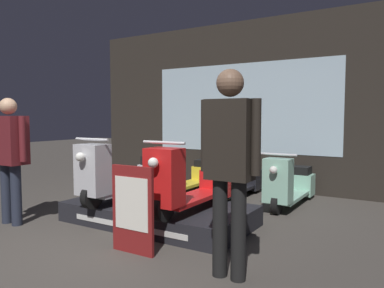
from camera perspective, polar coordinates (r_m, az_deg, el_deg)
The scene contains 11 objects.
ground_plane at distance 4.19m, azimuth -16.78°, elevation -15.27°, with size 30.00×30.00×0.00m, color #423D38.
shop_wall_back at distance 7.35m, azimuth 7.63°, elevation 5.84°, with size 6.81×0.09×3.20m.
display_platform at distance 4.97m, azimuth -5.10°, elevation -10.47°, with size 2.39×1.24×0.26m.
scooter_display_left at distance 5.17m, azimuth -10.24°, elevation -4.70°, with size 0.53×1.66×0.87m.
scooter_display_right at distance 4.54m, azimuth 0.03°, elevation -5.88°, with size 0.53×1.66×0.87m.
scooter_backrow_0 at distance 6.80m, azimuth -0.91°, elevation -4.67°, with size 0.53×1.66×0.87m.
scooter_backrow_1 at distance 6.35m, azimuth 6.40°, elevation -5.33°, with size 0.53×1.66×0.87m.
scooter_backrow_2 at distance 6.02m, azimuth 14.68°, elevation -5.98°, with size 0.53×1.66×0.87m.
person_left_browsing at distance 5.30m, azimuth -26.03°, elevation -0.75°, with size 0.63×0.26×1.62m.
person_right_browsing at distance 3.16m, azimuth 5.75°, elevation -2.06°, with size 0.55×0.23×1.78m.
price_sign_board at distance 3.87m, azimuth -9.05°, elevation -9.81°, with size 0.51×0.04×0.89m.
Camera 1 is at (2.97, -2.62, 1.39)m, focal length 35.00 mm.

